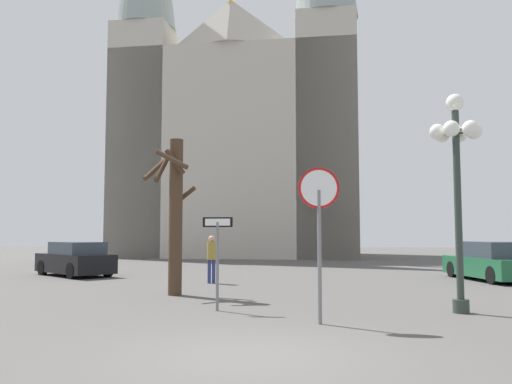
{
  "coord_description": "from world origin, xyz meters",
  "views": [
    {
      "loc": [
        0.53,
        -7.75,
        1.78
      ],
      "look_at": [
        -0.9,
        17.16,
        3.74
      ],
      "focal_mm": 36.92,
      "sensor_mm": 36.0,
      "label": 1
    }
  ],
  "objects_px": {
    "cathedral": "(240,118)",
    "pedestrian_walking": "(212,254)",
    "one_way_arrow_sign": "(218,250)",
    "street_lamp": "(457,159)",
    "parked_car_near_green": "(493,262)",
    "stop_sign": "(319,213)",
    "bare_tree": "(175,210)",
    "parked_car_far_black": "(75,260)"
  },
  "relations": [
    {
      "from": "stop_sign",
      "to": "one_way_arrow_sign",
      "type": "height_order",
      "value": "stop_sign"
    },
    {
      "from": "cathedral",
      "to": "parked_car_near_green",
      "type": "bearing_deg",
      "value": -60.63
    },
    {
      "from": "cathedral",
      "to": "bare_tree",
      "type": "height_order",
      "value": "cathedral"
    },
    {
      "from": "stop_sign",
      "to": "one_way_arrow_sign",
      "type": "relative_size",
      "value": 1.44
    },
    {
      "from": "stop_sign",
      "to": "street_lamp",
      "type": "distance_m",
      "value": 3.86
    },
    {
      "from": "cathedral",
      "to": "parked_car_near_green",
      "type": "distance_m",
      "value": 25.5
    },
    {
      "from": "stop_sign",
      "to": "parked_car_far_black",
      "type": "xyz_separation_m",
      "value": [
        -9.48,
        11.15,
        -1.52
      ]
    },
    {
      "from": "street_lamp",
      "to": "bare_tree",
      "type": "distance_m",
      "value": 7.83
    },
    {
      "from": "cathedral",
      "to": "parked_car_far_black",
      "type": "xyz_separation_m",
      "value": [
        -5.19,
        -19.2,
        -10.22
      ]
    },
    {
      "from": "one_way_arrow_sign",
      "to": "pedestrian_walking",
      "type": "height_order",
      "value": "one_way_arrow_sign"
    },
    {
      "from": "stop_sign",
      "to": "street_lamp",
      "type": "bearing_deg",
      "value": 26.69
    },
    {
      "from": "cathedral",
      "to": "pedestrian_walking",
      "type": "distance_m",
      "value": 24.19
    },
    {
      "from": "stop_sign",
      "to": "bare_tree",
      "type": "bearing_deg",
      "value": 130.06
    },
    {
      "from": "cathedral",
      "to": "parked_car_near_green",
      "type": "height_order",
      "value": "cathedral"
    },
    {
      "from": "bare_tree",
      "to": "pedestrian_walking",
      "type": "height_order",
      "value": "bare_tree"
    },
    {
      "from": "stop_sign",
      "to": "cathedral",
      "type": "bearing_deg",
      "value": 98.04
    },
    {
      "from": "one_way_arrow_sign",
      "to": "street_lamp",
      "type": "xyz_separation_m",
      "value": [
        5.49,
        -0.02,
        2.1
      ]
    },
    {
      "from": "street_lamp",
      "to": "parked_car_near_green",
      "type": "xyz_separation_m",
      "value": [
        3.93,
        8.35,
        -2.8
      ]
    },
    {
      "from": "street_lamp",
      "to": "bare_tree",
      "type": "xyz_separation_m",
      "value": [
        -7.15,
        3.01,
        -1.03
      ]
    },
    {
      "from": "stop_sign",
      "to": "parked_car_near_green",
      "type": "relative_size",
      "value": 0.65
    },
    {
      "from": "one_way_arrow_sign",
      "to": "parked_car_far_black",
      "type": "bearing_deg",
      "value": 127.27
    },
    {
      "from": "stop_sign",
      "to": "one_way_arrow_sign",
      "type": "distance_m",
      "value": 2.9
    },
    {
      "from": "one_way_arrow_sign",
      "to": "stop_sign",
      "type": "bearing_deg",
      "value": -36.29
    },
    {
      "from": "cathedral",
      "to": "pedestrian_walking",
      "type": "relative_size",
      "value": 21.23
    },
    {
      "from": "parked_car_near_green",
      "to": "cathedral",
      "type": "bearing_deg",
      "value": 119.37
    },
    {
      "from": "parked_car_near_green",
      "to": "parked_car_far_black",
      "type": "distance_m",
      "value": 16.69
    },
    {
      "from": "bare_tree",
      "to": "cathedral",
      "type": "bearing_deg",
      "value": 90.85
    },
    {
      "from": "stop_sign",
      "to": "bare_tree",
      "type": "xyz_separation_m",
      "value": [
        -3.91,
        4.64,
        0.27
      ]
    },
    {
      "from": "cathedral",
      "to": "one_way_arrow_sign",
      "type": "bearing_deg",
      "value": -85.94
    },
    {
      "from": "stop_sign",
      "to": "pedestrian_walking",
      "type": "height_order",
      "value": "stop_sign"
    },
    {
      "from": "stop_sign",
      "to": "bare_tree",
      "type": "distance_m",
      "value": 6.07
    },
    {
      "from": "pedestrian_walking",
      "to": "parked_car_far_black",
      "type": "bearing_deg",
      "value": 154.96
    },
    {
      "from": "one_way_arrow_sign",
      "to": "pedestrian_walking",
      "type": "distance_m",
      "value": 6.72
    },
    {
      "from": "street_lamp",
      "to": "parked_car_far_black",
      "type": "height_order",
      "value": "street_lamp"
    },
    {
      "from": "cathedral",
      "to": "pedestrian_walking",
      "type": "xyz_separation_m",
      "value": [
        0.96,
        -22.07,
        -9.86
      ]
    },
    {
      "from": "bare_tree",
      "to": "parked_car_near_green",
      "type": "height_order",
      "value": "bare_tree"
    },
    {
      "from": "stop_sign",
      "to": "pedestrian_walking",
      "type": "bearing_deg",
      "value": 111.91
    },
    {
      "from": "stop_sign",
      "to": "parked_car_near_green",
      "type": "xyz_separation_m",
      "value": [
        7.17,
        9.99,
        -1.5
      ]
    },
    {
      "from": "bare_tree",
      "to": "pedestrian_walking",
      "type": "xyz_separation_m",
      "value": [
        0.58,
        3.63,
        -1.43
      ]
    },
    {
      "from": "parked_car_far_black",
      "to": "stop_sign",
      "type": "bearing_deg",
      "value": -49.63
    },
    {
      "from": "street_lamp",
      "to": "cathedral",
      "type": "bearing_deg",
      "value": 104.69
    },
    {
      "from": "pedestrian_walking",
      "to": "cathedral",
      "type": "bearing_deg",
      "value": 92.48
    }
  ]
}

